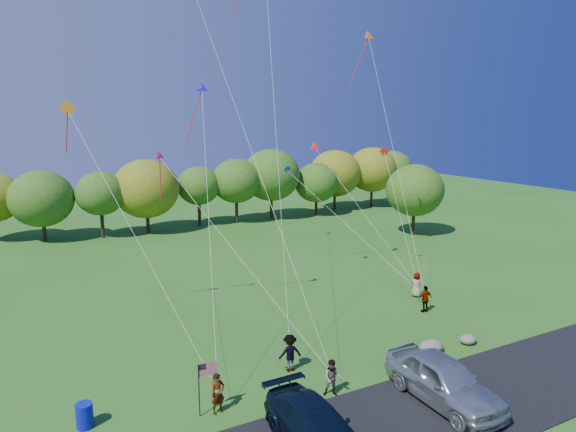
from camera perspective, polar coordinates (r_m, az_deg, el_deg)
name	(u,v)px	position (r m, az deg, el deg)	size (l,w,h in m)	color
ground	(340,382)	(25.35, 5.75, -17.92)	(140.00, 140.00, 0.00)	#265E1B
asphalt_lane	(395,426)	(22.61, 11.84, -21.91)	(44.00, 6.00, 0.06)	black
treeline	(174,188)	(56.88, -12.58, 3.09)	(76.25, 27.88, 8.30)	#372614
minivan_navy	(316,427)	(20.69, 3.13, -22.36)	(2.23, 5.49, 1.59)	black
minivan_silver	(444,380)	(24.18, 16.92, -17.05)	(2.35, 5.84, 1.99)	#A9B0B4
flyer_a	(218,393)	(22.81, -7.81, -18.95)	(0.64, 0.42, 1.76)	#4C4C59
flyer_b	(332,378)	(23.91, 4.97, -17.50)	(0.82, 0.64, 1.68)	#4C4C59
flyer_c	(290,353)	(25.85, 0.21, -14.96)	(1.20, 0.69, 1.85)	#4C4C59
flyer_d	(425,299)	(34.10, 15.02, -8.89)	(1.02, 0.42, 1.73)	#4C4C59
flyer_e	(416,285)	(36.74, 14.08, -7.41)	(0.84, 0.55, 1.72)	#4C4C59
trash_barrel	(85,415)	(23.41, -21.67, -19.90)	(0.68, 0.68, 1.02)	#0B14B3
flag_assembly	(204,377)	(22.35, -9.28, -17.19)	(0.86, 0.56, 2.32)	black
boulder_near	(431,346)	(28.89, 15.65, -13.78)	(1.33, 1.04, 0.66)	gray
boulder_far	(468,339)	(30.50, 19.37, -12.80)	(0.98, 0.82, 0.51)	gray
kites_aloft	(251,15)	(34.95, -4.18, 21.41)	(22.69, 9.68, 18.64)	#C56315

